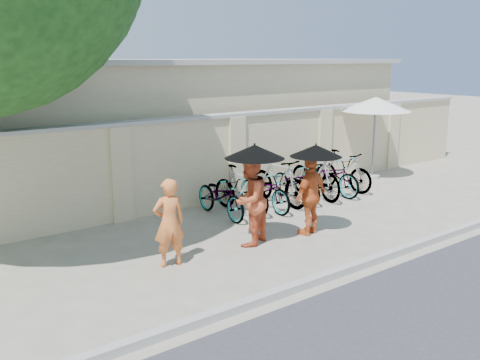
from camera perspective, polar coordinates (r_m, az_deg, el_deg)
ground at (r=9.60m, az=1.09°, el=-7.63°), size 80.00×80.00×0.00m
kerb at (r=8.42m, az=8.42°, el=-10.40°), size 40.00×0.16×0.12m
compound_wall at (r=12.41m, az=-4.47°, el=1.88°), size 20.00×0.30×2.00m
building_behind at (r=16.06m, az=-8.94°, el=6.45°), size 14.00×6.00×3.20m
monk_left at (r=8.83m, az=-7.58°, el=-4.53°), size 0.59×0.44×1.48m
monk_center at (r=9.72m, az=1.02°, el=-2.15°), size 1.01×0.92×1.69m
parasol_center at (r=9.49m, az=1.57°, el=3.05°), size 1.08×1.08×0.91m
monk_right at (r=10.40m, az=7.55°, el=-1.65°), size 0.96×0.55×1.55m
parasol_right at (r=10.17m, az=8.09°, el=3.11°), size 0.99×0.99×0.90m
patio_umbrella at (r=15.45m, az=14.28°, el=7.76°), size 1.94×1.94×2.31m
bike_0 at (r=11.52m, az=-2.06°, el=-1.72°), size 0.68×1.77×0.92m
bike_1 at (r=11.82m, az=0.09°, el=-1.01°), size 0.66×1.78×1.04m
bike_2 at (r=12.05m, az=2.66°, el=-1.06°), size 0.64×1.76×0.92m
bike_3 at (r=12.49m, az=4.13°, el=-0.06°), size 0.54×1.90×1.14m
bike_4 at (r=12.87m, az=6.03°, el=-0.21°), size 0.74×1.80×0.92m
bike_5 at (r=13.17m, az=8.02°, el=0.50°), size 0.74×1.93×1.13m
bike_6 at (r=13.59m, az=9.60°, el=0.51°), size 0.70×1.89×0.98m
bike_7 at (r=14.03m, az=10.94°, el=0.98°), size 0.68×1.79×1.05m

